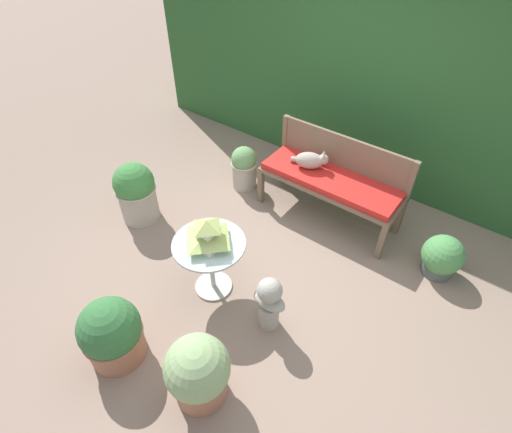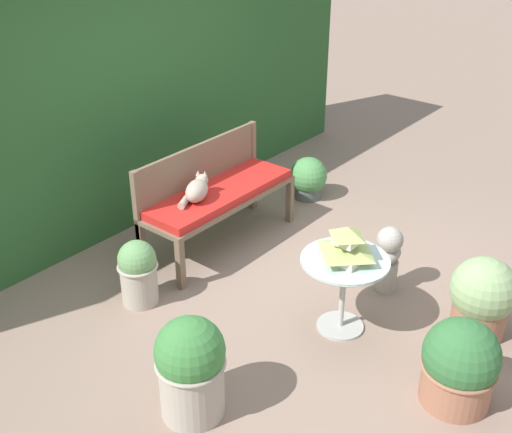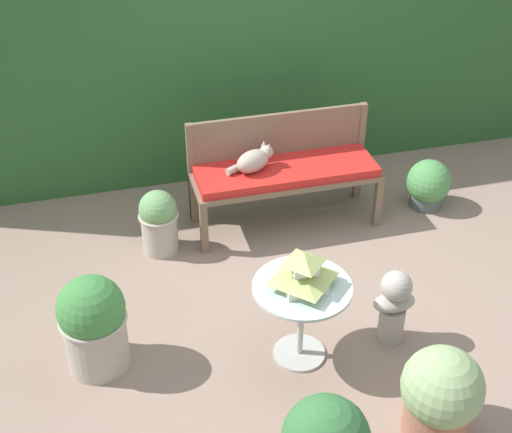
{
  "view_description": "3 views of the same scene",
  "coord_description": "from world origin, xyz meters",
  "px_view_note": "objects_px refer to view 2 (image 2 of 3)",
  "views": [
    {
      "loc": [
        1.55,
        -2.21,
        3.16
      ],
      "look_at": [
        -0.21,
        0.14,
        0.46
      ],
      "focal_mm": 28.0,
      "sensor_mm": 36.0,
      "label": 1
    },
    {
      "loc": [
        -3.72,
        -2.52,
        3.11
      ],
      "look_at": [
        0.0,
        0.52,
        0.52
      ],
      "focal_mm": 45.0,
      "sensor_mm": 36.0,
      "label": 2
    },
    {
      "loc": [
        -1.43,
        -3.87,
        3.6
      ],
      "look_at": [
        -0.26,
        0.6,
        0.42
      ],
      "focal_mm": 50.0,
      "sensor_mm": 36.0,
      "label": 3
    }
  ],
  "objects_px": {
    "pagoda_birdhouse": "(346,246)",
    "potted_plant_patio_mid": "(191,367)",
    "garden_bench": "(220,197)",
    "cat": "(197,190)",
    "garden_bust": "(388,256)",
    "patio_table": "(344,274)",
    "potted_plant_bench_right": "(308,179)",
    "potted_plant_bench_left": "(460,365)",
    "potted_plant_table_far": "(138,271)",
    "potted_plant_path_edge": "(482,297)"
  },
  "relations": [
    {
      "from": "pagoda_birdhouse",
      "to": "potted_plant_patio_mid",
      "type": "xyz_separation_m",
      "value": [
        -1.35,
        0.27,
        -0.36
      ]
    },
    {
      "from": "potted_plant_patio_mid",
      "to": "garden_bench",
      "type": "bearing_deg",
      "value": 37.19
    },
    {
      "from": "cat",
      "to": "garden_bust",
      "type": "xyz_separation_m",
      "value": [
        0.59,
        -1.59,
        -0.34
      ]
    },
    {
      "from": "patio_table",
      "to": "potted_plant_bench_right",
      "type": "height_order",
      "value": "patio_table"
    },
    {
      "from": "garden_bust",
      "to": "potted_plant_bench_left",
      "type": "height_order",
      "value": "potted_plant_bench_left"
    },
    {
      "from": "cat",
      "to": "pagoda_birdhouse",
      "type": "xyz_separation_m",
      "value": [
        -0.08,
        -1.58,
        0.07
      ]
    },
    {
      "from": "garden_bust",
      "to": "potted_plant_table_far",
      "type": "relative_size",
      "value": 1.05
    },
    {
      "from": "potted_plant_bench_right",
      "to": "potted_plant_table_far",
      "type": "relative_size",
      "value": 0.81
    },
    {
      "from": "potted_plant_table_far",
      "to": "potted_plant_bench_left",
      "type": "bearing_deg",
      "value": -76.88
    },
    {
      "from": "potted_plant_bench_left",
      "to": "garden_bust",
      "type": "bearing_deg",
      "value": 49.49
    },
    {
      "from": "potted_plant_path_edge",
      "to": "potted_plant_bench_right",
      "type": "bearing_deg",
      "value": 65.35
    },
    {
      "from": "potted_plant_path_edge",
      "to": "potted_plant_bench_right",
      "type": "xyz_separation_m",
      "value": [
        1.07,
        2.33,
        -0.1
      ]
    },
    {
      "from": "garden_bench",
      "to": "pagoda_birdhouse",
      "type": "bearing_deg",
      "value": -102.98
    },
    {
      "from": "garden_bench",
      "to": "potted_plant_path_edge",
      "type": "height_order",
      "value": "potted_plant_path_edge"
    },
    {
      "from": "cat",
      "to": "potted_plant_path_edge",
      "type": "xyz_separation_m",
      "value": [
        0.53,
        -2.41,
        -0.34
      ]
    },
    {
      "from": "patio_table",
      "to": "potted_plant_table_far",
      "type": "height_order",
      "value": "patio_table"
    },
    {
      "from": "cat",
      "to": "garden_bust",
      "type": "distance_m",
      "value": 1.73
    },
    {
      "from": "patio_table",
      "to": "garden_bust",
      "type": "bearing_deg",
      "value": -1.06
    },
    {
      "from": "garden_bust",
      "to": "potted_plant_path_edge",
      "type": "relative_size",
      "value": 0.93
    },
    {
      "from": "garden_bust",
      "to": "potted_plant_bench_right",
      "type": "distance_m",
      "value": 1.82
    },
    {
      "from": "patio_table",
      "to": "pagoda_birdhouse",
      "type": "relative_size",
      "value": 1.84
    },
    {
      "from": "cat",
      "to": "potted_plant_path_edge",
      "type": "relative_size",
      "value": 0.67
    },
    {
      "from": "pagoda_birdhouse",
      "to": "potted_plant_bench_left",
      "type": "bearing_deg",
      "value": -100.05
    },
    {
      "from": "garden_bench",
      "to": "potted_plant_patio_mid",
      "type": "distance_m",
      "value": 2.15
    },
    {
      "from": "patio_table",
      "to": "garden_bench",
      "type": "bearing_deg",
      "value": 77.02
    },
    {
      "from": "potted_plant_table_far",
      "to": "potted_plant_path_edge",
      "type": "bearing_deg",
      "value": -59.21
    },
    {
      "from": "cat",
      "to": "garden_bust",
      "type": "bearing_deg",
      "value": -95.99
    },
    {
      "from": "pagoda_birdhouse",
      "to": "cat",
      "type": "bearing_deg",
      "value": 86.94
    },
    {
      "from": "garden_bench",
      "to": "patio_table",
      "type": "height_order",
      "value": "patio_table"
    },
    {
      "from": "garden_bust",
      "to": "potted_plant_patio_mid",
      "type": "xyz_separation_m",
      "value": [
        -2.02,
        0.28,
        0.05
      ]
    },
    {
      "from": "pagoda_birdhouse",
      "to": "potted_plant_path_edge",
      "type": "bearing_deg",
      "value": -53.84
    },
    {
      "from": "potted_plant_patio_mid",
      "to": "potted_plant_bench_right",
      "type": "height_order",
      "value": "potted_plant_patio_mid"
    },
    {
      "from": "potted_plant_bench_left",
      "to": "potted_plant_path_edge",
      "type": "relative_size",
      "value": 0.98
    },
    {
      "from": "garden_bench",
      "to": "potted_plant_table_far",
      "type": "height_order",
      "value": "garden_bench"
    },
    {
      "from": "potted_plant_bench_left",
      "to": "potted_plant_bench_right",
      "type": "distance_m",
      "value": 3.11
    },
    {
      "from": "potted_plant_table_far",
      "to": "garden_bench",
      "type": "bearing_deg",
      "value": 5.95
    },
    {
      "from": "potted_plant_path_edge",
      "to": "potted_plant_table_far",
      "type": "height_order",
      "value": "potted_plant_path_edge"
    },
    {
      "from": "pagoda_birdhouse",
      "to": "potted_plant_bench_right",
      "type": "xyz_separation_m",
      "value": [
        1.68,
        1.49,
        -0.51
      ]
    },
    {
      "from": "patio_table",
      "to": "garden_bust",
      "type": "distance_m",
      "value": 0.69
    },
    {
      "from": "pagoda_birdhouse",
      "to": "potted_plant_bench_left",
      "type": "distance_m",
      "value": 1.11
    },
    {
      "from": "potted_plant_path_edge",
      "to": "potted_plant_bench_right",
      "type": "height_order",
      "value": "potted_plant_path_edge"
    },
    {
      "from": "garden_bust",
      "to": "garden_bench",
      "type": "bearing_deg",
      "value": 100.55
    },
    {
      "from": "potted_plant_patio_mid",
      "to": "potted_plant_path_edge",
      "type": "bearing_deg",
      "value": -29.36
    },
    {
      "from": "patio_table",
      "to": "potted_plant_path_edge",
      "type": "relative_size",
      "value": 1.04
    },
    {
      "from": "garden_bust",
      "to": "potted_plant_path_edge",
      "type": "xyz_separation_m",
      "value": [
        -0.06,
        -0.82,
        -0.0
      ]
    },
    {
      "from": "cat",
      "to": "garden_bench",
      "type": "bearing_deg",
      "value": -29.56
    },
    {
      "from": "pagoda_birdhouse",
      "to": "garden_bust",
      "type": "xyz_separation_m",
      "value": [
        0.67,
        -0.01,
        -0.41
      ]
    },
    {
      "from": "pagoda_birdhouse",
      "to": "potted_plant_path_edge",
      "type": "xyz_separation_m",
      "value": [
        0.61,
        -0.83,
        -0.41
      ]
    },
    {
      "from": "cat",
      "to": "potted_plant_table_far",
      "type": "height_order",
      "value": "cat"
    },
    {
      "from": "garden_bench",
      "to": "potted_plant_patio_mid",
      "type": "height_order",
      "value": "potted_plant_patio_mid"
    }
  ]
}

